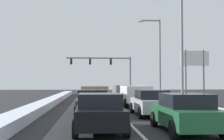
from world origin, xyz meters
TOP-DOWN VIEW (x-y plane):
  - ground_plane at (0.00, 17.51)m, footprint 120.00×120.00m
  - lane_stripe_between_right_lane_and_center_lane at (-0.00, 21.89)m, footprint 0.14×48.16m
  - snow_bank_right_shoulder at (5.30, 21.89)m, footprint 1.20×48.16m
  - snow_bank_left_shoulder at (-5.30, 21.89)m, footprint 1.21×48.16m
  - sedan_green_right_lane_nearest at (1.84, 6.31)m, footprint 2.00×4.50m
  - sedan_silver_right_lane_second at (1.73, 12.22)m, footprint 2.00×4.50m
  - suv_white_right_lane_third at (1.84, 19.00)m, footprint 2.16×4.90m
  - suv_gray_right_lane_fourth at (1.62, 25.29)m, footprint 2.16×4.90m
  - sedan_black_center_lane_nearest at (-1.51, 6.73)m, footprint 2.00×4.50m
  - sedan_charcoal_center_lane_second at (-1.73, 12.72)m, footprint 2.00×4.50m
  - suv_tan_center_lane_third at (-1.51, 18.58)m, footprint 2.16×4.90m
  - sedan_red_center_lane_fourth at (-1.54, 24.82)m, footprint 2.00×4.50m
  - traffic_light_gantry at (1.18, 43.77)m, footprint 10.60×0.47m
  - street_lamp_right_near at (5.68, 19.70)m, footprint 2.66×0.36m
  - street_lamp_right_mid at (5.86, 28.46)m, footprint 2.66×0.36m
  - roadside_sign_right at (9.57, 26.54)m, footprint 3.20×0.16m

SIDE VIEW (x-z plane):
  - ground_plane at x=0.00m, z-range 0.00..0.00m
  - lane_stripe_between_right_lane_and_center_lane at x=0.00m, z-range 0.00..0.01m
  - snow_bank_right_shoulder at x=5.30m, z-range 0.00..0.45m
  - snow_bank_left_shoulder at x=-5.30m, z-range 0.00..0.52m
  - sedan_green_right_lane_nearest at x=1.84m, z-range 0.01..1.52m
  - sedan_silver_right_lane_second at x=1.73m, z-range 0.01..1.52m
  - sedan_black_center_lane_nearest at x=-1.51m, z-range 0.01..1.52m
  - sedan_charcoal_center_lane_second at x=-1.73m, z-range 0.01..1.52m
  - sedan_red_center_lane_fourth at x=-1.54m, z-range 0.01..1.52m
  - suv_white_right_lane_third at x=1.84m, z-range 0.18..1.85m
  - suv_gray_right_lane_fourth at x=1.62m, z-range 0.18..1.85m
  - suv_tan_center_lane_third at x=-1.51m, z-range 0.18..1.85m
  - roadside_sign_right at x=9.57m, z-range 1.27..6.77m
  - traffic_light_gantry at x=1.18m, z-range 1.62..7.82m
  - street_lamp_right_mid at x=5.86m, z-range 0.83..10.03m
  - street_lamp_right_near at x=5.68m, z-range 0.83..10.22m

